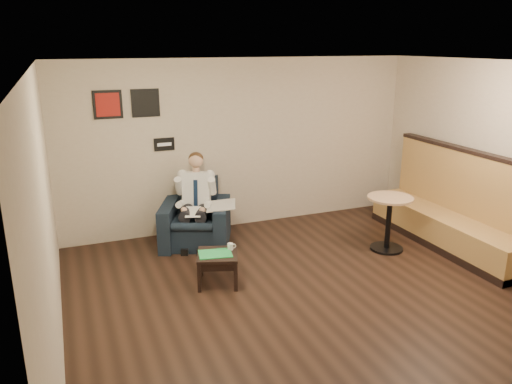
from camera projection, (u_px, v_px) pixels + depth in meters
name	position (u px, v px, depth m)	size (l,w,h in m)	color
ground	(329.00, 304.00, 6.02)	(6.00, 6.00, 0.00)	black
wall_back	(242.00, 144.00, 8.28)	(6.00, 0.02, 2.80)	beige
wall_left	(47.00, 228.00, 4.55)	(0.02, 6.00, 2.80)	beige
ceiling	(340.00, 65.00, 5.21)	(6.00, 6.00, 0.02)	white
seating_sign	(164.00, 144.00, 7.78)	(0.32, 0.02, 0.20)	black
art_print_left	(108.00, 105.00, 7.31)	(0.42, 0.03, 0.42)	#A11A13
art_print_right	(145.00, 103.00, 7.51)	(0.42, 0.03, 0.42)	black
armchair	(196.00, 214.00, 7.69)	(1.01, 1.01, 0.98)	black
seated_man	(194.00, 205.00, 7.51)	(0.64, 0.96, 1.34)	silver
lap_papers	(193.00, 212.00, 7.43)	(0.22, 0.32, 0.01)	white
newspaper	(221.00, 205.00, 7.53)	(0.43, 0.53, 0.01)	silver
side_table	(218.00, 268.00, 6.47)	(0.51, 0.51, 0.42)	black
green_folder	(215.00, 254.00, 6.39)	(0.42, 0.30, 0.01)	green
coffee_mug	(230.00, 247.00, 6.52)	(0.08, 0.08, 0.09)	white
smartphone	(221.00, 248.00, 6.56)	(0.13, 0.07, 0.01)	black
banquette	(449.00, 200.00, 7.57)	(0.69, 2.88, 1.47)	#A87D41
cafe_table	(388.00, 223.00, 7.48)	(0.67, 0.67, 0.84)	tan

